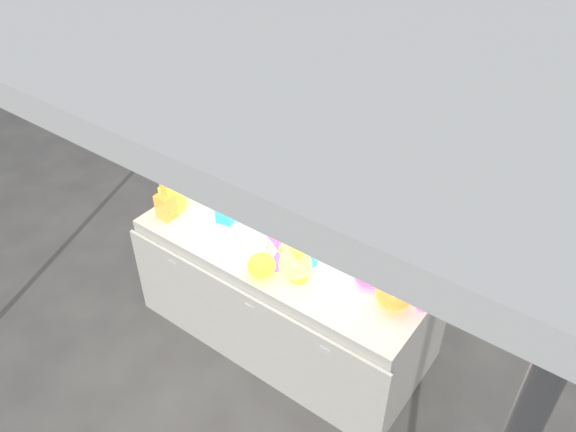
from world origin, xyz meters
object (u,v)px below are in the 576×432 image
Objects in this scene: display_table at (287,289)px; globe_0 at (261,267)px; cardboard_box_closed at (425,182)px; hourglass_0 at (274,237)px; decanter_0 at (171,193)px; bottle_0 at (219,153)px.

display_table is 0.53m from globe_0.
display_table is at bearing -78.92° from cardboard_box_closed.
display_table is at bearing 98.72° from globe_0.
globe_0 is at bearing -77.47° from cardboard_box_closed.
globe_0 is (0.05, -0.30, 0.44)m from display_table.
hourglass_0 is 0.22m from globe_0.
cardboard_box_closed is 1.83× the size of decanter_0.
decanter_0 is 0.75m from hourglass_0.
globe_0 reaches higher than cardboard_box_closed.
globe_0 is (0.82, -0.14, -0.07)m from decanter_0.
hourglass_0 reaches higher than display_table.
hourglass_0 is (0.82, -0.45, -0.05)m from bottle_0.
display_table is at bearing 9.42° from decanter_0.
globe_0 is at bearing -11.66° from decanter_0.
bottle_0 is at bearing 96.08° from decanter_0.
decanter_0 is at bearing -81.68° from bottle_0.
cardboard_box_closed is 2.59× the size of hourglass_0.
cardboard_box_closed is at bearing 87.36° from hourglass_0.
display_table is 9.67× the size of hourglass_0.
hourglass_0 is (0.75, 0.07, -0.04)m from decanter_0.
display_table is 0.48m from hourglass_0.
display_table reaches higher than cardboard_box_closed.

